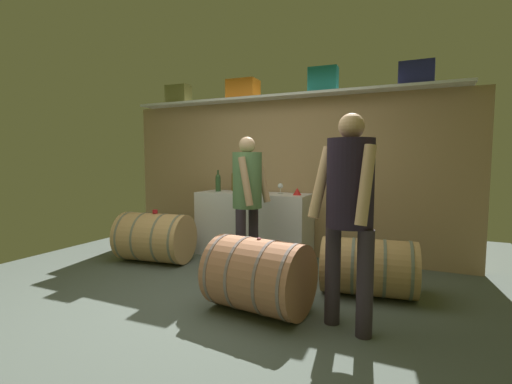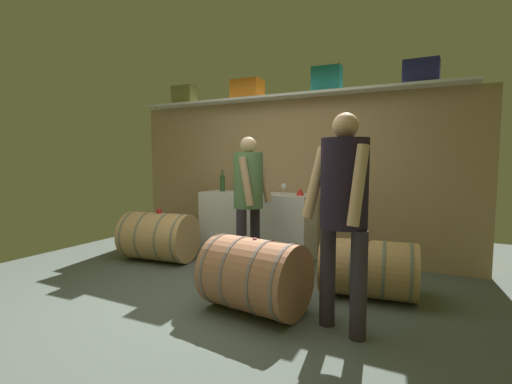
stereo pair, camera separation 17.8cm
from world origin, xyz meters
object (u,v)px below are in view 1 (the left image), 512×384
toolcase_navy (417,74)px  wine_barrel_near (155,237)px  toolcase_olive (178,95)px  wine_bottle_green (218,182)px  wine_glass (280,186)px  visitor_tasting (248,190)px  tasting_cup (155,211)px  wine_bottle_dark (248,184)px  wine_barrel_far (259,275)px  wine_barrel_flank (368,267)px  toolcase_teal (323,80)px  wine_bottle_amber (234,181)px  winemaker_pouring (349,199)px  red_funnel (297,191)px  work_cabinet (253,224)px  toolcase_orange (243,89)px

toolcase_navy → wine_barrel_near: toolcase_navy is taller
toolcase_olive → wine_bottle_green: 1.57m
wine_glass → visitor_tasting: size_ratio=0.09×
toolcase_navy → tasting_cup: bearing=-160.9°
wine_bottle_dark → wine_barrel_far: (0.97, -1.75, -0.68)m
wine_bottle_green → visitor_tasting: bearing=-41.6°
wine_barrel_flank → wine_barrel_near: bearing=170.8°
toolcase_olive → wine_bottle_dark: (1.28, -0.13, -1.34)m
toolcase_teal → wine_bottle_amber: toolcase_teal is taller
tasting_cup → winemaker_pouring: (2.69, -0.91, 0.38)m
toolcase_olive → visitor_tasting: 2.35m
wine_bottle_amber → wine_barrel_far: bearing=-56.0°
wine_barrel_flank → winemaker_pouring: winemaker_pouring is taller
red_funnel → wine_barrel_flank: size_ratio=0.11×
toolcase_teal → work_cabinet: 2.14m
wine_barrel_flank → toolcase_teal: bearing=118.2°
toolcase_navy → wine_bottle_dark: bearing=-175.5°
toolcase_olive → red_funnel: size_ratio=3.23×
wine_barrel_near → toolcase_olive: bearing=101.0°
toolcase_olive → toolcase_navy: 3.40m
wine_bottle_green → wine_barrel_near: wine_bottle_green is taller
toolcase_olive → wine_bottle_dark: bearing=-9.6°
visitor_tasting → wine_glass: bearing=178.3°
visitor_tasting → wine_bottle_amber: bearing=-139.0°
wine_bottle_dark → tasting_cup: (-0.93, -0.87, -0.34)m
toolcase_teal → wine_barrel_flank: toolcase_teal is taller
visitor_tasting → work_cabinet: bearing=-154.6°
wine_glass → tasting_cup: wine_glass is taller
wine_bottle_amber → wine_barrel_near: bearing=-122.2°
wine_barrel_near → wine_barrel_flank: wine_barrel_near is taller
toolcase_olive → winemaker_pouring: bearing=-36.0°
wine_glass → wine_barrel_far: size_ratio=0.15×
wine_bottle_dark → wine_bottle_amber: bearing=155.3°
toolcase_olive → work_cabinet: (1.38, -0.19, -1.91)m
toolcase_orange → toolcase_navy: toolcase_navy is taller
wine_bottle_amber → winemaker_pouring: 2.83m
wine_bottle_green → wine_bottle_amber: 0.25m
wine_barrel_far → tasting_cup: (-1.90, 0.88, 0.34)m
toolcase_orange → toolcase_navy: bearing=-1.8°
wine_bottle_dark → toolcase_navy: bearing=3.6°
wine_bottle_dark → winemaker_pouring: size_ratio=0.17×
toolcase_teal → toolcase_navy: (1.11, 0.00, -0.03)m
toolcase_navy → wine_bottle_green: (-2.59, -0.18, -1.33)m
toolcase_olive → wine_glass: 2.23m
work_cabinet → tasting_cup: work_cabinet is taller
wine_bottle_dark → red_funnel: wine_bottle_dark is taller
wine_glass → toolcase_orange: bearing=168.5°
work_cabinet → winemaker_pouring: size_ratio=0.94×
toolcase_olive → toolcase_teal: toolcase_teal is taller
wine_bottle_amber → wine_barrel_far: wine_bottle_amber is taller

